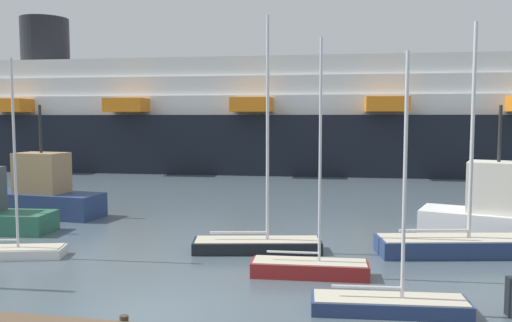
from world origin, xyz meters
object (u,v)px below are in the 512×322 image
sailboat_2 (257,241)px  fishing_boat_3 (503,212)px  sailboat_4 (10,249)px  fishing_boat_0 (39,194)px  sailboat_3 (456,243)px  cruise_ship (206,120)px  sailboat_5 (390,301)px  sailboat_1 (310,265)px

sailboat_2 → fishing_boat_3: size_ratio=1.23×
sailboat_4 → sailboat_2: bearing=1.2°
sailboat_2 → fishing_boat_3: bearing=11.9°
sailboat_2 → fishing_boat_0: size_ratio=1.23×
sailboat_4 → sailboat_3: bearing=-2.9°
sailboat_2 → cruise_ship: cruise_ship is taller
sailboat_3 → sailboat_5: (-3.34, -7.59, -0.14)m
sailboat_3 → fishing_boat_0: bearing=156.6°
sailboat_1 → sailboat_3: 7.46m
sailboat_2 → sailboat_5: 8.46m
fishing_boat_0 → fishing_boat_3: fishing_boat_0 is taller
sailboat_1 → fishing_boat_3: size_ratio=1.05×
sailboat_1 → fishing_boat_0: sailboat_1 is taller
fishing_boat_0 → fishing_boat_3: size_ratio=1.00×
fishing_boat_0 → sailboat_3: bearing=-6.1°
sailboat_2 → sailboat_1: bearing=-62.1°
sailboat_3 → cruise_ship: bearing=109.3°
sailboat_2 → cruise_ship: bearing=98.3°
sailboat_4 → fishing_boat_3: 23.31m
sailboat_2 → fishing_boat_0: bearing=146.9°
sailboat_1 → fishing_boat_3: (8.95, 8.15, 0.88)m
sailboat_1 → sailboat_2: size_ratio=0.86×
sailboat_2 → sailboat_3: 8.78m
sailboat_2 → sailboat_5: (5.38, -6.53, -0.10)m
sailboat_2 → sailboat_3: bearing=-4.1°
sailboat_3 → cruise_ship: 42.99m
sailboat_1 → fishing_boat_0: (-17.39, 9.24, 0.92)m
sailboat_3 → fishing_boat_3: sailboat_3 is taller
sailboat_2 → sailboat_4: 10.76m
sailboat_1 → sailboat_3: bearing=32.2°
fishing_boat_3 → sailboat_4: bearing=36.7°
sailboat_2 → cruise_ship: 40.27m
sailboat_1 → sailboat_5: bearing=-53.2°
fishing_boat_0 → cruise_ship: 32.05m
cruise_ship → sailboat_5: bearing=-69.2°
sailboat_1 → sailboat_2: (-2.63, 3.26, 0.04)m
sailboat_1 → sailboat_3: sailboat_3 is taller
sailboat_4 → fishing_boat_0: bearing=101.5°
sailboat_4 → fishing_boat_3: size_ratio=1.00×
sailboat_1 → sailboat_4: size_ratio=1.05×
sailboat_1 → sailboat_2: 4.19m
sailboat_2 → sailboat_5: sailboat_2 is taller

